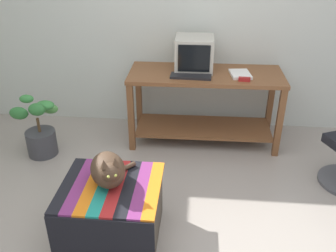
# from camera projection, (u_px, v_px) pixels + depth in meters

# --- Properties ---
(ground_plane) EXTENTS (14.00, 14.00, 0.00)m
(ground_plane) POSITION_uv_depth(u_px,v_px,m) (166.00, 247.00, 2.72)
(ground_plane) COLOR #9E9389
(back_wall) EXTENTS (8.00, 0.10, 2.60)m
(back_wall) POSITION_uv_depth(u_px,v_px,m) (184.00, 10.00, 3.89)
(back_wall) COLOR silver
(back_wall) RESTS_ON ground_plane
(desk) EXTENTS (1.56, 0.63, 0.77)m
(desk) POSITION_uv_depth(u_px,v_px,m) (205.00, 95.00, 3.85)
(desk) COLOR brown
(desk) RESTS_ON ground_plane
(tv_monitor) EXTENTS (0.38, 0.38, 0.34)m
(tv_monitor) POSITION_uv_depth(u_px,v_px,m) (194.00, 54.00, 3.74)
(tv_monitor) COLOR #BCB7A8
(tv_monitor) RESTS_ON desk
(keyboard) EXTENTS (0.41, 0.17, 0.02)m
(keyboard) POSITION_uv_depth(u_px,v_px,m) (191.00, 76.00, 3.62)
(keyboard) COLOR black
(keyboard) RESTS_ON desk
(book) EXTENTS (0.22, 0.27, 0.03)m
(book) POSITION_uv_depth(u_px,v_px,m) (240.00, 74.00, 3.66)
(book) COLOR white
(book) RESTS_ON desk
(ottoman_with_blanket) EXTENTS (0.71, 0.66, 0.45)m
(ottoman_with_blanket) POSITION_uv_depth(u_px,v_px,m) (112.00, 211.00, 2.72)
(ottoman_with_blanket) COLOR #4C4238
(ottoman_with_blanket) RESTS_ON ground_plane
(cat) EXTENTS (0.35, 0.44, 0.28)m
(cat) POSITION_uv_depth(u_px,v_px,m) (108.00, 170.00, 2.58)
(cat) COLOR #473323
(cat) RESTS_ON ottoman_with_blanket
(potted_plant) EXTENTS (0.44, 0.35, 0.64)m
(potted_plant) POSITION_uv_depth(u_px,v_px,m) (40.00, 133.00, 3.71)
(potted_plant) COLOR #3D3D42
(potted_plant) RESTS_ON ground_plane
(stapler) EXTENTS (0.11, 0.04, 0.04)m
(stapler) POSITION_uv_depth(u_px,v_px,m) (244.00, 79.00, 3.52)
(stapler) COLOR #A31E1E
(stapler) RESTS_ON desk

